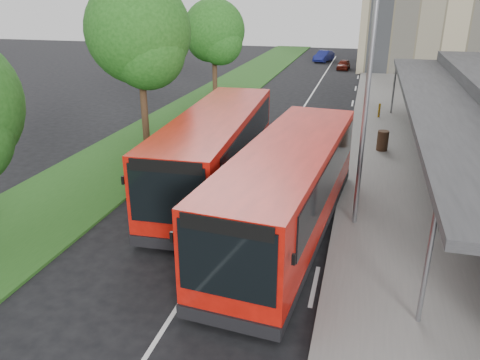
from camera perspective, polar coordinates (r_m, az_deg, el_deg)
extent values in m
plane|color=black|center=(15.60, -2.26, -6.98)|extent=(120.00, 120.00, 0.00)
cube|color=slate|center=(33.92, 18.01, 8.05)|extent=(5.00, 80.00, 0.15)
cube|color=#1F4C18|center=(35.66, -3.54, 9.65)|extent=(5.00, 80.00, 0.10)
cube|color=silver|center=(29.32, 6.49, 6.81)|extent=(0.12, 70.00, 0.01)
cube|color=silver|center=(13.37, 9.06, -12.63)|extent=(0.12, 2.00, 0.01)
cube|color=silver|center=(18.64, 11.20, -2.39)|extent=(0.12, 2.00, 0.01)
cube|color=silver|center=(24.24, 12.35, 3.24)|extent=(0.12, 2.00, 0.01)
cube|color=silver|center=(30.00, 13.07, 6.73)|extent=(0.12, 2.00, 0.01)
cube|color=silver|center=(35.84, 13.56, 9.09)|extent=(0.12, 2.00, 0.01)
cube|color=silver|center=(41.73, 13.92, 10.78)|extent=(0.12, 2.00, 0.01)
cube|color=silver|center=(47.64, 14.19, 12.06)|extent=(0.12, 2.00, 0.01)
cube|color=silver|center=(53.58, 14.40, 13.05)|extent=(0.12, 2.00, 0.01)
cube|color=silver|center=(59.52, 14.57, 13.85)|extent=(0.12, 2.00, 0.01)
cube|color=black|center=(22.28, 25.76, 4.21)|extent=(0.06, 24.00, 2.20)
cube|color=#29292B|center=(21.67, 23.16, 8.86)|extent=(2.80, 26.00, 0.25)
cylinder|color=gray|center=(11.75, 21.83, -9.83)|extent=(0.12, 0.12, 3.30)
cylinder|color=gray|center=(32.62, 18.21, 10.36)|extent=(0.12, 0.12, 3.30)
cylinder|color=#362415|center=(25.29, -11.61, 8.89)|extent=(0.36, 0.36, 4.11)
sphere|color=#194813|center=(24.76, -12.29, 17.34)|extent=(5.23, 5.23, 5.23)
sphere|color=#194813|center=(24.22, -11.23, 15.11)|extent=(3.74, 3.74, 3.74)
sphere|color=#194813|center=(25.48, -12.69, 15.94)|extent=(4.11, 4.11, 4.11)
cylinder|color=#362415|center=(36.27, -3.09, 12.65)|extent=(0.36, 0.36, 3.56)
sphere|color=#194813|center=(35.91, -3.20, 17.75)|extent=(4.53, 4.53, 4.53)
sphere|color=#194813|center=(35.41, -2.42, 16.39)|extent=(3.23, 3.23, 3.23)
sphere|color=#194813|center=(36.58, -3.70, 16.92)|extent=(3.56, 3.56, 3.56)
cylinder|color=gray|center=(15.41, 15.07, 8.47)|extent=(0.16, 0.16, 8.00)
cylinder|color=gray|center=(35.20, 15.68, 15.53)|extent=(0.16, 0.16, 8.00)
cube|color=red|center=(15.18, 5.90, -0.71)|extent=(3.50, 11.01, 2.73)
cube|color=black|center=(15.73, 5.72, -5.21)|extent=(3.52, 11.03, 0.31)
cube|color=black|center=(10.41, -1.67, -10.05)|extent=(2.32, 0.25, 1.80)
cube|color=black|center=(20.08, 9.86, 6.03)|extent=(2.26, 0.24, 1.34)
cube|color=black|center=(15.62, 1.60, 1.98)|extent=(0.85, 9.25, 1.24)
cube|color=black|center=(15.05, 11.10, 0.79)|extent=(0.85, 9.25, 1.24)
cube|color=black|center=(11.33, -1.59, -16.97)|extent=(2.58, 0.30, 0.36)
cube|color=black|center=(9.97, -1.74, -5.79)|extent=(2.16, 0.23, 0.36)
cube|color=black|center=(11.00, -8.30, -6.87)|extent=(0.09, 0.09, 0.26)
cube|color=black|center=(10.10, 6.55, -9.59)|extent=(0.09, 0.09, 0.26)
cylinder|color=black|center=(13.09, -2.92, -10.76)|extent=(0.39, 0.95, 0.93)
cylinder|color=black|center=(12.54, 6.47, -12.53)|extent=(0.39, 0.95, 0.93)
cylinder|color=black|center=(19.05, 5.25, -0.01)|extent=(0.39, 0.95, 0.93)
cylinder|color=black|center=(18.67, 11.68, -0.85)|extent=(0.39, 0.95, 0.93)
cube|color=red|center=(18.78, -2.96, 3.92)|extent=(3.19, 11.13, 2.78)
cube|color=black|center=(19.24, -2.88, 0.07)|extent=(3.21, 11.15, 0.31)
cube|color=black|center=(13.76, -8.88, -1.86)|extent=(2.36, 0.17, 1.83)
cube|color=black|center=(23.86, 0.46, 8.92)|extent=(2.31, 0.17, 1.36)
cube|color=black|center=(19.30, -6.59, 5.84)|extent=(0.54, 9.42, 1.26)
cube|color=black|center=(18.65, 1.23, 5.41)|extent=(0.54, 9.42, 1.26)
cube|color=black|center=(14.48, -8.52, -7.78)|extent=(2.62, 0.22, 0.37)
cube|color=black|center=(13.43, -9.11, 1.61)|extent=(2.20, 0.15, 0.37)
cube|color=black|center=(14.42, -14.09, -0.03)|extent=(0.08, 0.08, 0.26)
cube|color=black|center=(13.44, -2.73, -1.00)|extent=(0.08, 0.08, 0.26)
cylinder|color=black|center=(16.45, -9.79, -3.88)|extent=(0.36, 0.96, 0.94)
cylinder|color=black|center=(15.81, -2.32, -4.66)|extent=(0.36, 0.96, 0.94)
cylinder|color=black|center=(22.73, -3.28, 3.71)|extent=(0.36, 0.96, 0.94)
cylinder|color=black|center=(22.27, 2.20, 3.34)|extent=(0.36, 0.96, 0.94)
cylinder|color=#3A2518|center=(24.58, 16.99, 4.61)|extent=(0.62, 0.62, 1.00)
cylinder|color=#F7A90D|center=(31.39, 16.61, 8.14)|extent=(0.18, 0.18, 0.89)
imported|color=#50120B|center=(52.34, 12.52, 13.58)|extent=(1.40, 3.08, 1.03)
imported|color=navy|center=(58.09, 10.17, 14.64)|extent=(2.28, 4.07, 1.27)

